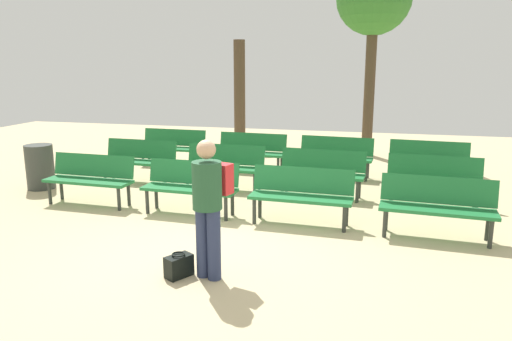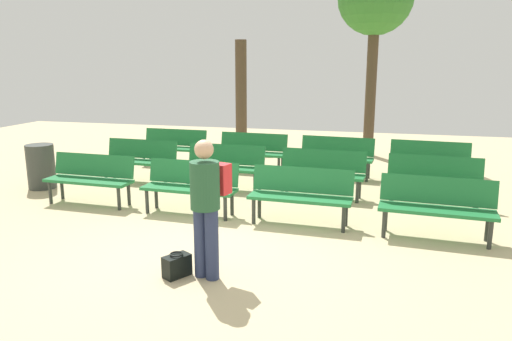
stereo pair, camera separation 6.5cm
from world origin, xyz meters
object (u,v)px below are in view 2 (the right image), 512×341
object	(u,v)px
tree_0	(241,93)
tree_1	(375,0)
bench_r1_c2	(322,170)
bench_r2_c2	(336,154)
trash_bin	(41,166)
bench_r0_c0	(91,176)
bench_r2_c0	(174,145)
handbag	(177,265)
bench_r2_c1	(252,150)
bench_r2_c3	(429,160)
bench_r1_c0	(140,158)
bench_r1_c1	(225,164)
bench_r0_c1	(191,184)
bench_r0_c2	(301,192)
bench_r0_c3	(437,204)
bench_r1_c3	(434,178)
visitor_with_backpack	(207,200)

from	to	relation	value
tree_0	tree_1	world-z (taller)	tree_1
bench_r1_c2	bench_r2_c2	xyz separation A→B (m)	(0.12, 1.66, 0.00)
trash_bin	bench_r0_c0	bearing A→B (deg)	-23.87
bench_r1_c2	bench_r0_c0	bearing A→B (deg)	-155.21
bench_r1_c2	bench_r2_c0	size ratio (longest dim) A/B	1.01
bench_r1_c2	bench_r2_c2	distance (m)	1.67
bench_r2_c0	handbag	bearing A→B (deg)	-64.35
bench_r2_c0	bench_r2_c1	distance (m)	2.03
bench_r1_c2	bench_r2_c3	xyz separation A→B (m)	(2.05, 1.56, 0.00)
tree_1	handbag	bearing A→B (deg)	-103.20
bench_r1_c0	bench_r1_c1	size ratio (longest dim) A/B	1.00
bench_r0_c1	bench_r0_c2	xyz separation A→B (m)	(1.87, -0.08, 0.00)
bench_r0_c2	bench_r1_c2	size ratio (longest dim) A/B	0.99
bench_r2_c1	bench_r0_c3	bearing A→B (deg)	-40.94
bench_r1_c3	visitor_with_backpack	size ratio (longest dim) A/B	0.99
bench_r1_c1	bench_r2_c3	bearing A→B (deg)	21.91
bench_r2_c2	visitor_with_backpack	bearing A→B (deg)	-95.70
bench_r0_c2	bench_r2_c3	distance (m)	3.88
bench_r0_c0	handbag	bearing A→B (deg)	-39.96
bench_r2_c0	visitor_with_backpack	bearing A→B (deg)	-61.06
bench_r2_c0	tree_1	bearing A→B (deg)	30.64
tree_1	trash_bin	size ratio (longest dim) A/B	5.72
bench_r1_c1	tree_1	distance (m)	6.20
tree_1	bench_r2_c3	bearing A→B (deg)	-65.40
bench_r0_c3	bench_r1_c1	size ratio (longest dim) A/B	1.01
bench_r2_c3	bench_r1_c2	bearing A→B (deg)	-138.45
handbag	bench_r1_c1	bearing A→B (deg)	100.02
bench_r0_c2	visitor_with_backpack	bearing A→B (deg)	-106.50
bench_r1_c1	bench_r2_c0	bearing A→B (deg)	138.16
bench_r0_c1	bench_r2_c0	bearing A→B (deg)	120.37
bench_r1_c0	bench_r2_c2	world-z (taller)	same
bench_r0_c2	tree_1	bearing A→B (deg)	84.35
bench_r1_c3	handbag	size ratio (longest dim) A/B	4.45
bench_r2_c2	visitor_with_backpack	distance (m)	5.61
bench_r0_c3	bench_r2_c3	bearing A→B (deg)	90.89
bench_r1_c0	tree_0	world-z (taller)	tree_0
bench_r1_c0	trash_bin	bearing A→B (deg)	-145.78
tree_0	bench_r1_c1	bearing A→B (deg)	-77.57
bench_r0_c2	handbag	size ratio (longest dim) A/B	4.41
bench_r0_c1	bench_r2_c0	xyz separation A→B (m)	(-1.84, 3.49, 0.00)
bench_r2_c0	trash_bin	bearing A→B (deg)	-120.31
bench_r2_c1	visitor_with_backpack	bearing A→B (deg)	-77.33
bench_r1_c3	visitor_with_backpack	xyz separation A→B (m)	(-2.86, -3.72, 0.43)
bench_r2_c0	visitor_with_backpack	world-z (taller)	visitor_with_backpack
bench_r2_c0	bench_r2_c2	distance (m)	3.97
bench_r0_c0	tree_1	xyz separation A→B (m)	(4.67, 5.93, 3.52)
bench_r0_c1	handbag	distance (m)	2.51
bench_r0_c2	trash_bin	distance (m)	5.47
bench_r1_c1	bench_r2_c1	size ratio (longest dim) A/B	0.99
bench_r2_c2	bench_r2_c3	distance (m)	1.93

